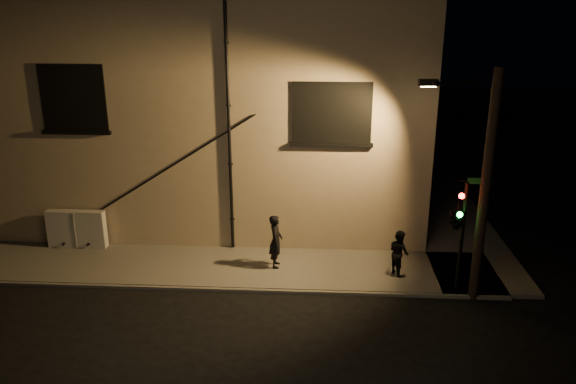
# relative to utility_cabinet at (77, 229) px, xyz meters

# --- Properties ---
(ground) EXTENTS (90.00, 90.00, 0.00)m
(ground) POSITION_rel_utility_cabinet_xyz_m (7.33, -2.70, -0.80)
(ground) COLOR black
(sidewalk) EXTENTS (21.00, 16.00, 0.12)m
(sidewalk) POSITION_rel_utility_cabinet_xyz_m (8.56, 1.69, -0.74)
(sidewalk) COLOR #585550
(sidewalk) RESTS_ON ground
(building) EXTENTS (16.20, 12.23, 8.80)m
(building) POSITION_rel_utility_cabinet_xyz_m (4.33, 6.29, 3.61)
(building) COLOR tan
(building) RESTS_ON ground
(utility_cabinet) EXTENTS (2.06, 0.35, 1.36)m
(utility_cabinet) POSITION_rel_utility_cabinet_xyz_m (0.00, 0.00, 0.00)
(utility_cabinet) COLOR #B6B2AD
(utility_cabinet) RESTS_ON sidewalk
(pedestrian_a) EXTENTS (0.44, 0.66, 1.79)m
(pedestrian_a) POSITION_rel_utility_cabinet_xyz_m (7.18, -1.16, 0.22)
(pedestrian_a) COLOR black
(pedestrian_a) RESTS_ON sidewalk
(pedestrian_b) EXTENTS (0.83, 0.90, 1.48)m
(pedestrian_b) POSITION_rel_utility_cabinet_xyz_m (11.14, -1.46, 0.06)
(pedestrian_b) COLOR black
(pedestrian_b) RESTS_ON sidewalk
(traffic_signal) EXTENTS (1.38, 2.09, 3.53)m
(traffic_signal) POSITION_rel_utility_cabinet_xyz_m (12.60, -2.49, 1.70)
(traffic_signal) COLOR black
(traffic_signal) RESTS_ON sidewalk
(streetlamp_pole) EXTENTS (2.02, 1.38, 6.80)m
(streetlamp_pole) POSITION_rel_utility_cabinet_xyz_m (13.11, -2.64, 2.84)
(streetlamp_pole) COLOR black
(streetlamp_pole) RESTS_ON ground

